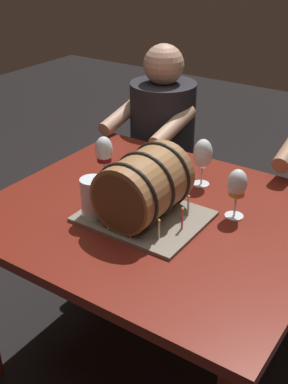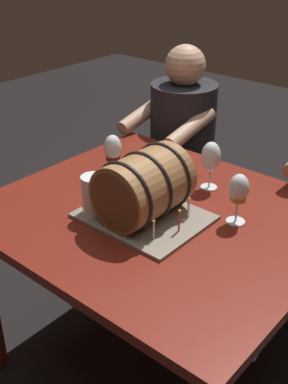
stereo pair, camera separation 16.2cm
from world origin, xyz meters
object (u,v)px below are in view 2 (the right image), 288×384
wine_glass_red (113,150)px  beer_pint (94,197)px  person_seated_left (181,166)px  wine_glass_empty (211,158)px  wine_glass_amber (239,191)px  dining_table (159,238)px  barrel_cake (144,188)px

wine_glass_red → beer_pint: size_ratio=1.24×
wine_glass_red → person_seated_left: person_seated_left is taller
wine_glass_empty → wine_glass_amber: 0.25m
wine_glass_amber → beer_pint: 0.48m
dining_table → wine_glass_red: size_ratio=6.19×
wine_glass_red → beer_pint: (0.14, -0.24, -0.05)m
wine_glass_empty → wine_glass_amber: size_ratio=1.05×
beer_pint → person_seated_left: 0.96m
barrel_cake → person_seated_left: (-0.42, 0.78, -0.33)m
barrel_cake → wine_glass_amber: size_ratio=2.27×
barrel_cake → wine_glass_empty: barrel_cake is taller
barrel_cake → wine_glass_red: (-0.28, 0.14, 0.01)m
wine_glass_red → wine_glass_amber: bearing=3.8°
barrel_cake → beer_pint: 0.17m
wine_glass_red → wine_glass_empty: (0.32, 0.18, 0.00)m
dining_table → person_seated_left: size_ratio=1.01×
beer_pint → person_seated_left: (-0.28, 0.88, -0.29)m
wine_glass_red → wine_glass_empty: size_ratio=0.99×
dining_table → person_seated_left: 0.84m
dining_table → wine_glass_empty: bearing=83.2°
barrel_cake → wine_glass_amber: 0.31m
barrel_cake → wine_glass_amber: bearing=35.8°
wine_glass_empty → person_seated_left: 0.73m
dining_table → barrel_cake: bearing=-100.9°
wine_glass_empty → wine_glass_amber: wine_glass_empty is taller
wine_glass_red → person_seated_left: size_ratio=0.16×
wine_glass_empty → wine_glass_red: bearing=-150.8°
dining_table → beer_pint: size_ratio=7.65×
dining_table → beer_pint: 0.29m
beer_pint → person_seated_left: bearing=107.7°
barrel_cake → wine_glass_red: barrel_cake is taller
wine_glass_amber → wine_glass_empty: bearing=144.5°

